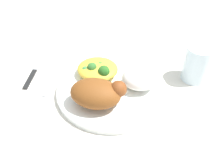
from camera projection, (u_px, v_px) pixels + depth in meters
ground_plane at (112, 92)px, 0.64m from camera, size 2.00×2.00×0.00m
plate at (112, 89)px, 0.63m from camera, size 0.28×0.28×0.02m
roasted_chicken at (98, 93)px, 0.56m from camera, size 0.13×0.08×0.06m
rice_pile at (139, 79)px, 0.62m from camera, size 0.08×0.08×0.05m
mac_cheese_with_broccoli at (98, 69)px, 0.66m from camera, size 0.11×0.10×0.04m
fork at (53, 75)px, 0.69m from camera, size 0.03×0.14×0.01m
knife at (35, 70)px, 0.70m from camera, size 0.04×0.19×0.01m
water_glass at (197, 64)px, 0.65m from camera, size 0.07×0.07×0.10m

